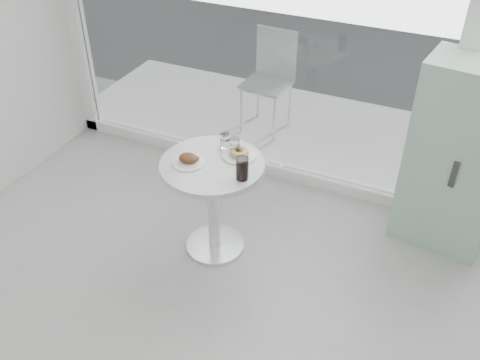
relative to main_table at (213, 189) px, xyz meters
The scene contains 9 objects.
main_table is the anchor object (origin of this frame).
patio_deck 2.03m from the main_table, 75.26° to the left, with size 5.60×1.60×0.05m, color silver.
mint_cabinet 1.75m from the main_table, 29.61° to the left, with size 0.72×0.53×1.43m.
patio_chair 1.83m from the main_table, 99.25° to the left, with size 0.45×0.45×0.97m.
plate_fritter 0.29m from the main_table, 155.05° to the right, with size 0.22×0.22×0.07m.
plate_donut 0.31m from the main_table, 49.14° to the left, with size 0.23×0.23×0.06m.
water_tumbler_a 0.34m from the main_table, 91.23° to the left, with size 0.07×0.07×0.11m.
water_tumbler_b 0.33m from the main_table, 63.37° to the left, with size 0.07×0.07×0.12m.
cola_glass 0.40m from the main_table, 16.68° to the right, with size 0.08×0.08×0.16m.
Camera 1 is at (0.92, -0.75, 2.81)m, focal length 40.00 mm.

